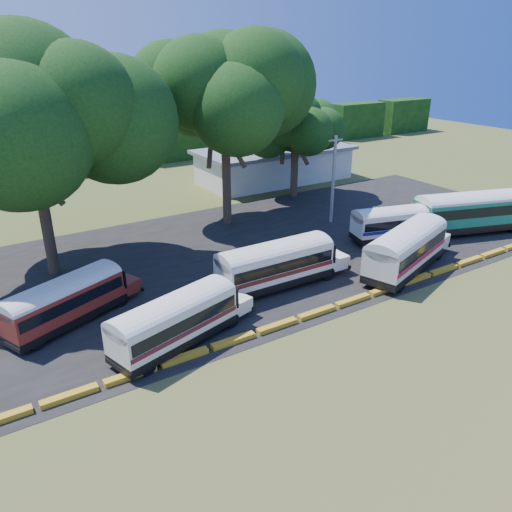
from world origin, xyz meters
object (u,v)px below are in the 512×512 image
bus_cream_west (177,318)px  tree_west (25,103)px  bus_red (66,298)px  bus_teal (470,210)px  bus_white_red (407,247)px

bus_cream_west → tree_west: size_ratio=0.55×
bus_red → bus_teal: (33.98, -2.75, 0.43)m
bus_red → tree_west: (0.81, 8.09, 10.41)m
bus_white_red → bus_teal: bus_teal is taller
bus_teal → bus_cream_west: bearing=-156.7°
bus_red → bus_white_red: bearing=-37.3°
tree_west → bus_teal: bearing=-18.1°
bus_cream_west → tree_west: (-3.80, 13.74, 10.39)m
bus_red → tree_west: size_ratio=0.53×
bus_cream_west → bus_teal: (29.37, 2.90, 0.41)m
bus_cream_west → bus_red: bearing=112.9°
bus_cream_west → bus_teal: 29.51m
bus_cream_west → bus_teal: bus_teal is taller
bus_white_red → bus_teal: size_ratio=0.94×
bus_cream_west → bus_teal: bearing=-10.7°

